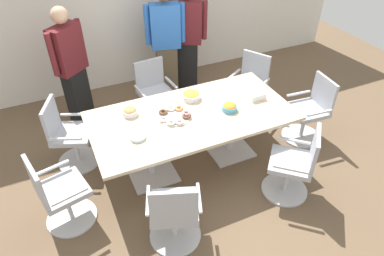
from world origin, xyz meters
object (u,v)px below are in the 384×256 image
object	(u,v)px
office_chair_0	(249,87)
office_chair_5	(295,167)
office_chair_2	(69,137)
donut_platter	(175,116)
office_chair_4	(174,215)
person_standing_2	(187,38)
office_chair_6	(309,113)
office_chair_1	(155,95)
snack_bowl_chips_orange	(230,107)
napkin_pile	(255,95)
person_standing_0	(71,66)
office_chair_3	(59,196)
conference_table	(192,123)
person_standing_1	(166,42)
plate_stack	(137,137)
snack_bowl_chips_yellow	(191,95)
snack_bowl_cookies	(130,112)

from	to	relation	value
office_chair_0	office_chair_5	size ratio (longest dim) A/B	1.00
office_chair_2	donut_platter	size ratio (longest dim) A/B	2.28
office_chair_4	person_standing_2	distance (m)	3.11
office_chair_2	office_chair_5	distance (m)	2.74
office_chair_4	office_chair_6	bearing A→B (deg)	40.26
office_chair_2	office_chair_5	size ratio (longest dim) A/B	1.00
office_chair_1	snack_bowl_chips_orange	xyz separation A→B (m)	(0.54, -1.21, 0.39)
snack_bowl_chips_orange	napkin_pile	size ratio (longest dim) A/B	0.93
person_standing_0	snack_bowl_chips_orange	world-z (taller)	person_standing_0
office_chair_2	office_chair_3	distance (m)	0.96
conference_table	donut_platter	size ratio (longest dim) A/B	6.01
person_standing_1	plate_stack	world-z (taller)	person_standing_1
snack_bowl_chips_orange	napkin_pile	bearing A→B (deg)	14.90
conference_table	office_chair_6	xyz separation A→B (m)	(1.68, -0.18, -0.22)
conference_table	snack_bowl_chips_yellow	world-z (taller)	snack_bowl_chips_yellow
office_chair_3	person_standing_0	bearing A→B (deg)	151.40
office_chair_1	office_chair_6	bearing A→B (deg)	138.58
person_standing_1	donut_platter	xyz separation A→B (m)	(-0.53, -1.66, -0.15)
office_chair_0	plate_stack	distance (m)	2.21
person_standing_1	office_chair_0	bearing A→B (deg)	147.49
person_standing_2	snack_bowl_chips_orange	distance (m)	1.86
conference_table	office_chair_1	bearing A→B (deg)	95.02
office_chair_0	person_standing_2	size ratio (longest dim) A/B	0.52
office_chair_4	snack_bowl_cookies	world-z (taller)	office_chair_4
office_chair_1	plate_stack	size ratio (longest dim) A/B	5.05
office_chair_6	donut_platter	world-z (taller)	office_chair_6
office_chair_1	office_chair_2	xyz separation A→B (m)	(-1.30, -0.47, 0.00)
office_chair_2	napkin_pile	size ratio (longest dim) A/B	4.62
office_chair_1	napkin_pile	xyz separation A→B (m)	(0.98, -1.09, 0.39)
office_chair_1	snack_bowl_chips_orange	bearing A→B (deg)	108.69
office_chair_2	office_chair_3	world-z (taller)	same
person_standing_2	office_chair_1	bearing A→B (deg)	65.36
office_chair_1	office_chair_2	size ratio (longest dim) A/B	1.00
office_chair_6	napkin_pile	bearing A→B (deg)	81.29
office_chair_0	person_standing_2	xyz separation A→B (m)	(-0.57, 1.00, 0.51)
office_chair_5	plate_stack	size ratio (longest dim) A/B	5.05
office_chair_2	snack_bowl_cookies	distance (m)	0.89
office_chair_5	person_standing_2	distance (m)	2.74
office_chair_0	snack_bowl_chips_yellow	size ratio (longest dim) A/B	3.96
person_standing_1	snack_bowl_cookies	size ratio (longest dim) A/B	10.07
office_chair_5	plate_stack	xyz separation A→B (m)	(-1.56, 0.80, 0.36)
snack_bowl_cookies	snack_bowl_chips_yellow	xyz separation A→B (m)	(0.80, 0.02, 0.01)
office_chair_5	person_standing_0	size ratio (longest dim) A/B	0.53
office_chair_5	napkin_pile	distance (m)	1.04
office_chair_6	person_standing_0	xyz separation A→B (m)	(-2.80, 1.74, 0.48)
office_chair_2	office_chair_3	bearing A→B (deg)	7.62
office_chair_5	napkin_pile	world-z (taller)	office_chair_5
snack_bowl_cookies	office_chair_6	bearing A→B (deg)	-11.50
donut_platter	plate_stack	bearing A→B (deg)	-159.16
office_chair_3	snack_bowl_chips_orange	bearing A→B (deg)	82.38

